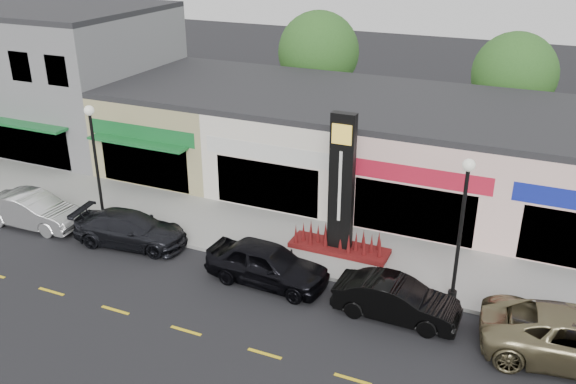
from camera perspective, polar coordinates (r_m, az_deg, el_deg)
name	(u,v)px	position (r m, az deg, el deg)	size (l,w,h in m)	color
ground	(229,287)	(23.77, -5.58, -8.85)	(120.00, 120.00, 0.00)	black
sidewalk	(276,237)	(27.06, -1.11, -4.19)	(52.00, 4.30, 0.15)	gray
curb	(253,260)	(25.30, -3.27, -6.38)	(52.00, 0.20, 0.15)	gray
building_grey_2story	(62,75)	(41.15, -20.37, 10.27)	(12.00, 10.95, 8.30)	slate
shop_beige	(194,120)	(35.79, -8.76, 6.70)	(7.00, 10.85, 4.80)	tan
shop_cream	(307,135)	(32.71, 1.74, 5.32)	(7.00, 10.01, 4.80)	beige
shop_pink_w	(438,154)	(30.91, 13.86, 3.49)	(7.00, 10.01, 4.80)	#FBC1BF
tree_rear_west	(318,52)	(40.12, 2.87, 12.95)	(5.20, 5.20, 7.83)	#382619
tree_rear_mid	(514,74)	(37.67, 20.41, 10.27)	(4.80, 4.80, 7.29)	#382619
lamp_west_near	(95,152)	(28.41, -17.63, 3.55)	(0.44, 0.44, 5.47)	black
lamp_east_near	(462,217)	(21.96, 15.98, -2.25)	(0.44, 0.44, 5.47)	black
pylon_sign	(341,205)	(24.95, 4.96, -1.18)	(4.20, 1.30, 6.00)	#4F0D0F
car_white_van	(33,210)	(30.18, -22.78, -1.58)	(4.77, 1.66, 1.57)	silver
car_dark_sedan	(130,229)	(27.15, -14.53, -3.38)	(4.99, 2.03, 1.45)	black
car_black_sedan	(267,264)	(23.55, -1.97, -6.71)	(4.85, 1.95, 1.65)	black
car_black_conv	(396,300)	(21.97, 10.11, -9.89)	(4.41, 1.54, 1.45)	black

